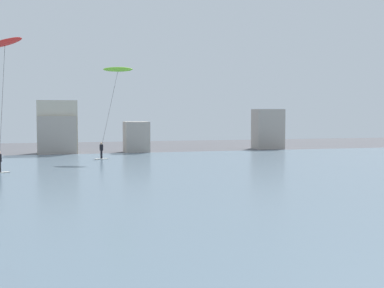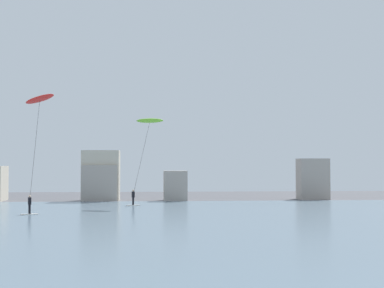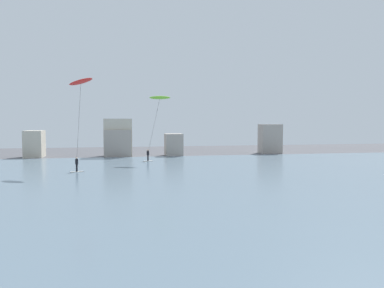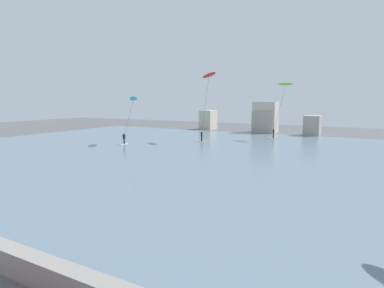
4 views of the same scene
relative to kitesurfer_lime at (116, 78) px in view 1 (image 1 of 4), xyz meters
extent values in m
cube|color=slate|center=(0.44, -19.13, -7.96)|extent=(84.00, 52.00, 0.10)
cube|color=#A89E93|center=(-5.68, 8.57, -5.87)|extent=(4.16, 2.54, 4.28)
cube|color=beige|center=(-5.64, 9.38, -4.99)|extent=(4.38, 3.34, 6.03)
cube|color=#A89E93|center=(3.24, 8.52, -6.21)|extent=(2.72, 3.43, 3.61)
cube|color=#A89E93|center=(20.55, 10.19, -5.46)|extent=(3.65, 2.58, 5.09)
cube|color=silver|center=(-1.50, 0.10, -7.88)|extent=(1.46, 0.94, 0.06)
cylinder|color=black|center=(-1.50, 0.10, -7.46)|extent=(0.20, 0.20, 0.78)
cube|color=black|center=(-1.50, 0.10, -6.77)|extent=(0.33, 0.40, 0.60)
sphere|color=tan|center=(-1.50, 0.10, -6.36)|extent=(0.20, 0.20, 0.20)
cylinder|color=#333333|center=(-0.66, 0.04, -3.04)|extent=(1.71, 0.14, 7.56)
ellipsoid|color=#7AD133|center=(0.18, -0.01, 0.89)|extent=(3.12, 1.99, 0.61)
cube|color=silver|center=(-9.92, -9.35, -7.88)|extent=(1.46, 0.98, 0.06)
cylinder|color=black|center=(-9.92, -9.35, -7.46)|extent=(0.20, 0.20, 0.78)
cylinder|color=#333333|center=(-9.70, -8.62, -2.43)|extent=(0.48, 1.49, 8.77)
ellipsoid|color=red|center=(-9.48, -7.89, 2.10)|extent=(3.02, 1.96, 1.20)
camera|label=1|loc=(-5.62, -49.80, -3.29)|focal=47.10mm
camera|label=2|loc=(0.26, -56.10, -3.72)|focal=50.55mm
camera|label=3|loc=(-4.98, -51.89, -2.24)|focal=35.12mm
camera|label=4|loc=(12.43, -52.42, -1.57)|focal=30.08mm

